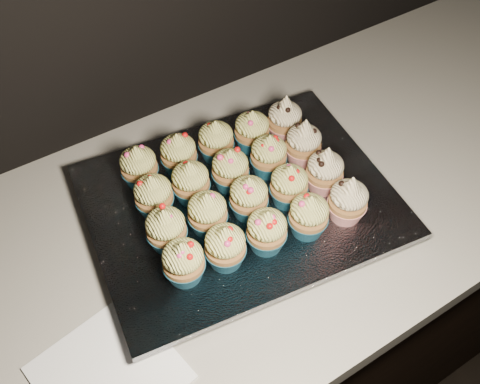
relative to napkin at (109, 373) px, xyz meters
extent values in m
cube|color=black|center=(0.06, 0.15, -0.47)|extent=(2.40, 0.60, 0.86)
cube|color=beige|center=(0.06, 0.15, -0.02)|extent=(2.44, 0.64, 0.04)
cube|color=white|center=(0.00, 0.00, 0.00)|extent=(0.20, 0.20, 0.00)
cube|color=black|center=(0.30, 0.14, 0.01)|extent=(0.50, 0.41, 0.02)
cube|color=silver|center=(0.30, 0.14, 0.03)|extent=(0.54, 0.45, 0.01)
cone|color=#17556F|center=(0.16, 0.06, 0.05)|extent=(0.06, 0.06, 0.03)
ellipsoid|color=#E7E274|center=(0.16, 0.06, 0.09)|extent=(0.06, 0.06, 0.04)
cone|color=#E7E274|center=(0.16, 0.06, 0.11)|extent=(0.03, 0.03, 0.02)
cone|color=#17556F|center=(0.22, 0.05, 0.05)|extent=(0.06, 0.06, 0.03)
ellipsoid|color=#E7E274|center=(0.22, 0.05, 0.09)|extent=(0.06, 0.06, 0.04)
cone|color=#E7E274|center=(0.22, 0.05, 0.11)|extent=(0.03, 0.03, 0.02)
cone|color=#17556F|center=(0.29, 0.04, 0.05)|extent=(0.06, 0.06, 0.03)
ellipsoid|color=#E7E274|center=(0.29, 0.04, 0.09)|extent=(0.06, 0.06, 0.04)
cone|color=#E7E274|center=(0.29, 0.04, 0.11)|extent=(0.03, 0.03, 0.02)
cone|color=#17556F|center=(0.36, 0.03, 0.05)|extent=(0.06, 0.06, 0.03)
ellipsoid|color=#E7E274|center=(0.36, 0.03, 0.09)|extent=(0.06, 0.06, 0.04)
cone|color=#E7E274|center=(0.36, 0.03, 0.11)|extent=(0.03, 0.03, 0.02)
cone|color=red|center=(0.43, 0.02, 0.05)|extent=(0.06, 0.06, 0.03)
ellipsoid|color=beige|center=(0.43, 0.02, 0.09)|extent=(0.06, 0.06, 0.04)
cone|color=beige|center=(0.43, 0.02, 0.11)|extent=(0.03, 0.03, 0.03)
cone|color=#17556F|center=(0.16, 0.13, 0.05)|extent=(0.06, 0.06, 0.03)
ellipsoid|color=#E7E274|center=(0.16, 0.13, 0.09)|extent=(0.06, 0.06, 0.04)
cone|color=#E7E274|center=(0.16, 0.13, 0.11)|extent=(0.03, 0.03, 0.02)
cone|color=#17556F|center=(0.23, 0.12, 0.05)|extent=(0.06, 0.06, 0.03)
ellipsoid|color=#E7E274|center=(0.23, 0.12, 0.09)|extent=(0.06, 0.06, 0.04)
cone|color=#E7E274|center=(0.23, 0.12, 0.11)|extent=(0.03, 0.03, 0.02)
cone|color=#17556F|center=(0.30, 0.11, 0.05)|extent=(0.06, 0.06, 0.03)
ellipsoid|color=#E7E274|center=(0.30, 0.11, 0.09)|extent=(0.06, 0.06, 0.04)
cone|color=#E7E274|center=(0.30, 0.11, 0.11)|extent=(0.03, 0.03, 0.02)
cone|color=#17556F|center=(0.37, 0.10, 0.05)|extent=(0.06, 0.06, 0.03)
ellipsoid|color=#E7E274|center=(0.37, 0.10, 0.09)|extent=(0.06, 0.06, 0.04)
cone|color=#E7E274|center=(0.37, 0.10, 0.11)|extent=(0.03, 0.03, 0.02)
cone|color=red|center=(0.44, 0.09, 0.05)|extent=(0.06, 0.06, 0.03)
ellipsoid|color=beige|center=(0.44, 0.09, 0.09)|extent=(0.06, 0.06, 0.04)
cone|color=beige|center=(0.44, 0.09, 0.11)|extent=(0.03, 0.03, 0.03)
cone|color=#17556F|center=(0.17, 0.20, 0.05)|extent=(0.06, 0.06, 0.03)
ellipsoid|color=#E7E274|center=(0.17, 0.20, 0.09)|extent=(0.06, 0.06, 0.04)
cone|color=#E7E274|center=(0.17, 0.20, 0.11)|extent=(0.03, 0.03, 0.02)
cone|color=#17556F|center=(0.24, 0.19, 0.05)|extent=(0.06, 0.06, 0.03)
ellipsoid|color=#E7E274|center=(0.24, 0.19, 0.09)|extent=(0.06, 0.06, 0.04)
cone|color=#E7E274|center=(0.24, 0.19, 0.11)|extent=(0.03, 0.03, 0.02)
cone|color=#17556F|center=(0.31, 0.18, 0.05)|extent=(0.06, 0.06, 0.03)
ellipsoid|color=#E7E274|center=(0.31, 0.18, 0.09)|extent=(0.06, 0.06, 0.04)
cone|color=#E7E274|center=(0.31, 0.18, 0.11)|extent=(0.03, 0.03, 0.02)
cone|color=#17556F|center=(0.38, 0.17, 0.05)|extent=(0.06, 0.06, 0.03)
ellipsoid|color=#E7E274|center=(0.38, 0.17, 0.09)|extent=(0.06, 0.06, 0.04)
cone|color=#E7E274|center=(0.38, 0.17, 0.11)|extent=(0.03, 0.03, 0.02)
cone|color=red|center=(0.44, 0.16, 0.05)|extent=(0.06, 0.06, 0.03)
ellipsoid|color=beige|center=(0.44, 0.16, 0.09)|extent=(0.06, 0.06, 0.04)
cone|color=beige|center=(0.44, 0.16, 0.11)|extent=(0.03, 0.03, 0.03)
cone|color=#17556F|center=(0.18, 0.27, 0.05)|extent=(0.06, 0.06, 0.03)
ellipsoid|color=#E7E274|center=(0.18, 0.27, 0.09)|extent=(0.06, 0.06, 0.04)
cone|color=#E7E274|center=(0.18, 0.27, 0.11)|extent=(0.03, 0.03, 0.02)
cone|color=#17556F|center=(0.25, 0.26, 0.05)|extent=(0.06, 0.06, 0.03)
ellipsoid|color=#E7E274|center=(0.25, 0.26, 0.09)|extent=(0.06, 0.06, 0.04)
cone|color=#E7E274|center=(0.25, 0.26, 0.11)|extent=(0.03, 0.03, 0.02)
cone|color=#17556F|center=(0.32, 0.25, 0.05)|extent=(0.06, 0.06, 0.03)
ellipsoid|color=#E7E274|center=(0.32, 0.25, 0.09)|extent=(0.06, 0.06, 0.04)
cone|color=#E7E274|center=(0.32, 0.25, 0.11)|extent=(0.03, 0.03, 0.02)
cone|color=#17556F|center=(0.39, 0.24, 0.05)|extent=(0.06, 0.06, 0.03)
ellipsoid|color=#E7E274|center=(0.39, 0.24, 0.09)|extent=(0.06, 0.06, 0.04)
cone|color=#E7E274|center=(0.39, 0.24, 0.11)|extent=(0.03, 0.03, 0.02)
cone|color=red|center=(0.45, 0.23, 0.05)|extent=(0.06, 0.06, 0.03)
ellipsoid|color=beige|center=(0.45, 0.23, 0.09)|extent=(0.06, 0.06, 0.04)
cone|color=beige|center=(0.45, 0.23, 0.11)|extent=(0.03, 0.03, 0.03)
camera|label=1|loc=(0.00, -0.33, 0.72)|focal=40.00mm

